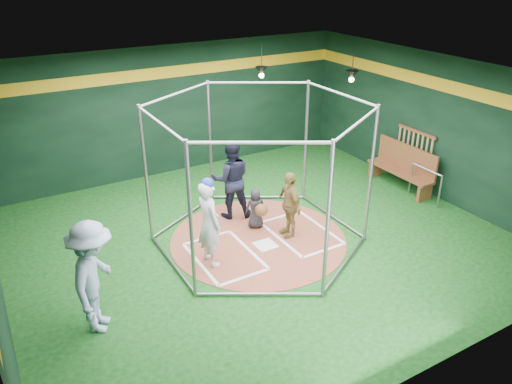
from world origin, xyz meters
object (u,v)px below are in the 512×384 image
batter_figure (209,222)px  umpire (231,179)px  visitor_leopard (289,204)px  dugout_bench (403,166)px

batter_figure → umpire: size_ratio=0.98×
batter_figure → visitor_leopard: 1.97m
umpire → dugout_bench: size_ratio=0.95×
dugout_bench → visitor_leopard: bearing=-171.5°
umpire → dugout_bench: bearing=-169.7°
visitor_leopard → umpire: bearing=-148.5°
visitor_leopard → umpire: umpire is taller
visitor_leopard → dugout_bench: 4.01m
batter_figure → dugout_bench: (5.92, 0.73, -0.34)m
batter_figure → umpire: bearing=50.1°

